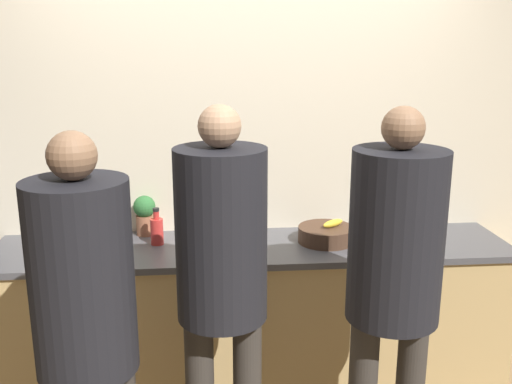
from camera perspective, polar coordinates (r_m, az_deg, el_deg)
name	(u,v)px	position (r m, az deg, el deg)	size (l,w,h in m)	color
wall_back	(248,169)	(3.34, -0.76, 2.34)	(5.20, 0.06, 2.60)	beige
counter	(253,321)	(3.34, -0.32, -12.81)	(2.83, 0.63, 0.94)	tan
person_left	(85,315)	(2.23, -16.73, -11.67)	(0.37, 0.37, 1.73)	#38332D
person_center	(222,265)	(2.47, -3.44, -7.34)	(0.39, 0.39, 1.78)	#38332D
person_right	(394,266)	(2.52, 13.66, -7.20)	(0.40, 0.40, 1.77)	#38332D
fruit_bowl	(326,234)	(3.19, 7.01, -4.19)	(0.31, 0.31, 0.13)	#4C3323
utensil_crock	(407,218)	(3.48, 14.88, -2.51)	(0.10, 0.10, 0.30)	silver
bottle_red	(157,230)	(3.17, -9.88, -3.78)	(0.07, 0.07, 0.21)	red
cup_red	(396,237)	(3.22, 13.85, -4.36)	(0.07, 0.07, 0.09)	#A33D33
potted_plant	(145,213)	(3.33, -11.07, -2.12)	(0.13, 0.13, 0.23)	#9E6042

